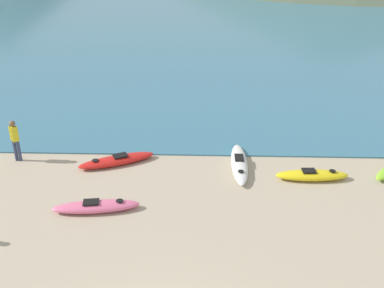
{
  "coord_description": "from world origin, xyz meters",
  "views": [
    {
      "loc": [
        0.92,
        -6.18,
        8.75
      ],
      "look_at": [
        0.4,
        10.62,
        0.5
      ],
      "focal_mm": 42.0,
      "sensor_mm": 36.0,
      "label": 1
    }
  ],
  "objects": [
    {
      "name": "bay_water",
      "position": [
        0.0,
        45.51,
        0.03
      ],
      "size": [
        160.0,
        70.0,
        0.06
      ],
      "primitive_type": "cube",
      "color": "teal",
      "rests_on": "ground_plane"
    },
    {
      "name": "kayak_on_sand_0",
      "position": [
        2.32,
        9.59,
        0.16
      ],
      "size": [
        0.66,
        3.34,
        0.37
      ],
      "color": "white",
      "rests_on": "ground_plane"
    },
    {
      "name": "kayak_on_sand_1",
      "position": [
        5.02,
        8.72,
        0.18
      ],
      "size": [
        2.78,
        0.8,
        0.4
      ],
      "color": "yellow",
      "rests_on": "ground_plane"
    },
    {
      "name": "kayak_on_sand_5",
      "position": [
        -2.62,
        9.72,
        0.17
      ],
      "size": [
        3.13,
        1.94,
        0.38
      ],
      "color": "red",
      "rests_on": "ground_plane"
    },
    {
      "name": "kayak_on_sand_3",
      "position": [
        -2.72,
        6.4,
        0.17
      ],
      "size": [
        2.99,
        1.08,
        0.38
      ],
      "color": "#E5668C",
      "rests_on": "ground_plane"
    },
    {
      "name": "person_near_waterline",
      "position": [
        -6.72,
        9.89,
        1.01
      ],
      "size": [
        0.36,
        0.31,
        1.77
      ],
      "color": "#384260",
      "rests_on": "ground_plane"
    }
  ]
}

